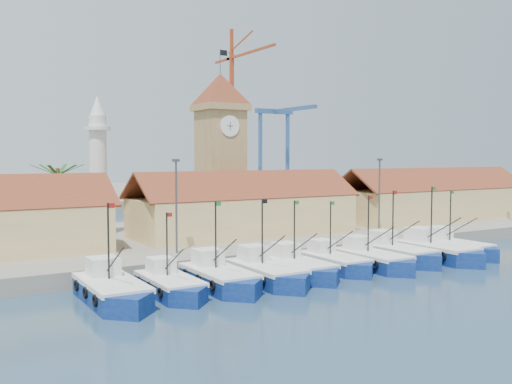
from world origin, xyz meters
TOP-DOWN VIEW (x-y plane):
  - ground at (0.00, 0.00)m, footprint 400.00×400.00m
  - quay at (0.00, 24.00)m, footprint 140.00×32.00m
  - terminal at (0.00, 110.00)m, footprint 240.00×80.00m
  - boat_0 at (-21.17, 2.26)m, footprint 3.74×10.26m
  - boat_1 at (-16.59, 2.24)m, footprint 3.27×8.95m
  - boat_2 at (-12.27, 2.25)m, footprint 3.62×9.93m
  - boat_3 at (-7.96, 1.93)m, footprint 3.64×9.97m
  - boat_4 at (-4.20, 2.58)m, footprint 3.48×9.54m
  - boat_5 at (0.36, 3.18)m, footprint 3.33×9.12m
  - boat_6 at (4.21, 2.12)m, footprint 3.56×9.76m
  - boat_7 at (8.61, 3.26)m, footprint 3.71×10.17m
  - boat_8 at (12.84, 1.94)m, footprint 3.89×10.66m
  - boat_9 at (16.74, 2.86)m, footprint 3.61×9.88m
  - hall_center at (0.00, 20.00)m, footprint 27.04×10.13m
  - hall_right at (32.00, 20.00)m, footprint 31.20×10.13m
  - clock_tower at (0.00, 26.00)m, footprint 5.80×5.80m
  - minaret at (-15.00, 28.00)m, footprint 3.00×3.00m
  - palm_tree at (-20.00, 26.00)m, footprint 5.60×5.03m
  - lamp_posts at (0.50, 12.00)m, footprint 80.70×0.25m
  - crane_red_right at (44.48, 103.66)m, footprint 1.00×32.66m
  - gantry at (62.00, 106.65)m, footprint 13.00×22.00m

SIDE VIEW (x-z plane):
  - ground at x=0.00m, z-range 0.00..0.00m
  - boat_1 at x=-16.59m, z-range -2.68..4.08m
  - boat_5 at x=0.36m, z-range -2.74..4.17m
  - boat_4 at x=-4.20m, z-range -2.86..4.36m
  - quay at x=0.00m, z-range 0.00..1.50m
  - boat_6 at x=4.21m, z-range -2.93..4.46m
  - boat_9 at x=16.74m, z-range -2.96..4.51m
  - boat_2 at x=-12.27m, z-range -2.98..4.53m
  - boat_3 at x=-7.96m, z-range -2.99..4.55m
  - boat_7 at x=8.61m, z-range -3.05..4.64m
  - boat_0 at x=-21.17m, z-range -3.08..4.68m
  - boat_8 at x=12.84m, z-range -3.20..4.87m
  - terminal at x=0.00m, z-range 0.00..2.00m
  - hall_center at x=0.00m, z-range 0.18..7.79m
  - hall_right at x=32.00m, z-range 0.18..7.79m
  - palm_tree at x=-20.00m, z-range 2.05..10.44m
  - lamp_posts at x=0.50m, z-range 1.96..10.99m
  - minaret at x=-15.00m, z-range 1.58..17.88m
  - clock_tower at x=0.00m, z-range 0.61..23.31m
  - gantry at x=62.00m, z-range 8.44..31.64m
  - crane_red_right at x=44.48m, z-range 4.44..48.97m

